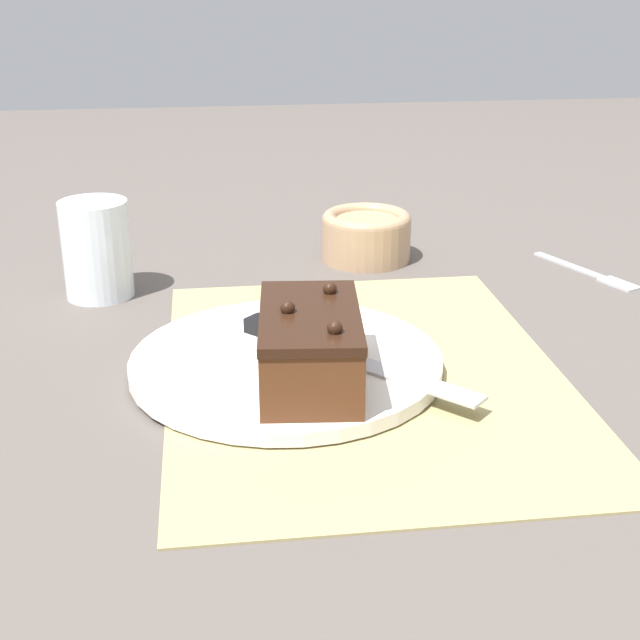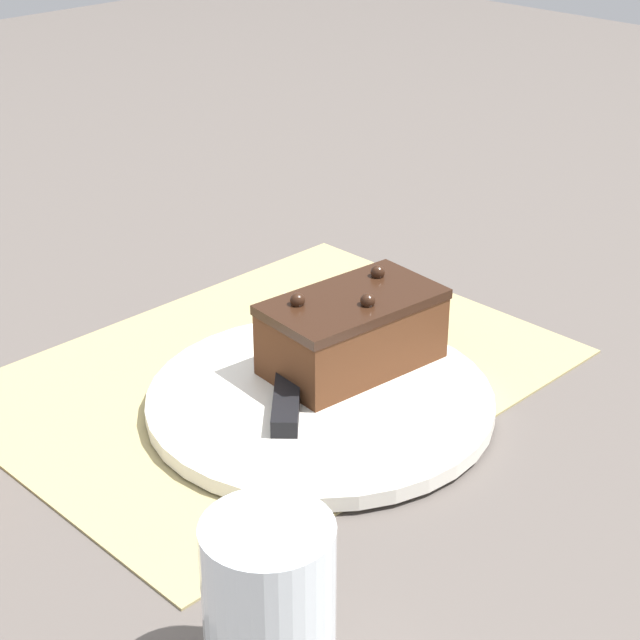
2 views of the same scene
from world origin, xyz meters
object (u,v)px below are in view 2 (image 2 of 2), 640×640
(chocolate_cake, at_px, (352,331))
(serving_knife, at_px, (289,378))
(drinking_glass, at_px, (269,605))
(cake_plate, at_px, (320,401))

(chocolate_cake, xyz_separation_m, serving_knife, (-0.06, 0.01, -0.03))
(serving_knife, bearing_deg, drinking_glass, -89.47)
(drinking_glass, bearing_deg, chocolate_cake, 35.97)
(chocolate_cake, distance_m, serving_knife, 0.07)
(chocolate_cake, height_order, serving_knife, chocolate_cake)
(chocolate_cake, xyz_separation_m, drinking_glass, (-0.27, -0.19, 0.00))
(cake_plate, distance_m, serving_knife, 0.03)
(serving_knife, xyz_separation_m, drinking_glass, (-0.21, -0.21, 0.03))
(cake_plate, distance_m, chocolate_cake, 0.07)
(cake_plate, bearing_deg, chocolate_cake, 16.26)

